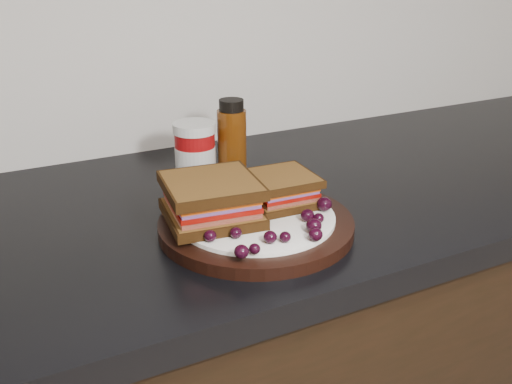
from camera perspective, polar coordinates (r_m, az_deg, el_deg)
countertop at (r=0.95m, az=-0.17°, el=-1.42°), size 3.98×0.60×0.04m
plate at (r=0.82m, az=-0.00°, el=-3.28°), size 0.28×0.28×0.02m
sandwich_left at (r=0.79m, az=-4.48°, el=-0.75°), size 0.14×0.14×0.06m
sandwich_right at (r=0.85m, az=2.53°, el=0.32°), size 0.10×0.10×0.04m
grape_0 at (r=0.74m, az=-4.62°, el=-4.40°), size 0.02×0.02×0.02m
grape_1 at (r=0.75m, az=-2.03°, el=-4.10°), size 0.02×0.02×0.01m
grape_2 at (r=0.70m, az=-1.46°, el=-5.98°), size 0.02×0.02×0.02m
grape_3 at (r=0.71m, az=-0.14°, el=-5.71°), size 0.01×0.01×0.01m
grape_4 at (r=0.74m, az=1.42°, el=-4.53°), size 0.02×0.02×0.02m
grape_5 at (r=0.74m, az=2.94°, el=-4.51°), size 0.02×0.02×0.01m
grape_6 at (r=0.74m, az=5.97°, el=-4.25°), size 0.02×0.02×0.02m
grape_7 at (r=0.76m, az=5.80°, el=-3.37°), size 0.02×0.02×0.02m
grape_8 at (r=0.79m, az=6.28°, el=-2.62°), size 0.02×0.02×0.01m
grape_9 at (r=0.80m, az=5.17°, el=-2.35°), size 0.02×0.02×0.02m
grape_10 at (r=0.83m, az=6.85°, el=-1.20°), size 0.02×0.02×0.02m
grape_11 at (r=0.84m, az=3.90°, el=-0.98°), size 0.02×0.02×0.01m
grape_12 at (r=0.86m, az=4.69°, el=-0.30°), size 0.02×0.02×0.02m
grape_13 at (r=0.87m, az=2.78°, el=0.10°), size 0.02×0.02×0.02m
grape_14 at (r=0.85m, az=-5.05°, el=-0.82°), size 0.02×0.02×0.01m
grape_15 at (r=0.82m, az=-3.38°, el=-1.51°), size 0.02×0.02×0.01m
grape_16 at (r=0.80m, az=-5.71°, el=-2.49°), size 0.02×0.02×0.01m
grape_17 at (r=0.80m, az=-5.03°, el=-2.26°), size 0.02×0.02×0.02m
grape_18 at (r=0.76m, az=-6.16°, el=-3.59°), size 0.02×0.02×0.02m
grape_19 at (r=0.83m, az=-5.29°, el=-1.25°), size 0.02×0.02×0.02m
grape_20 at (r=0.80m, az=-3.59°, el=-2.34°), size 0.02×0.02×0.02m
grape_21 at (r=0.79m, az=-4.78°, el=-2.65°), size 0.02×0.02×0.02m
condiment_jar at (r=0.98m, az=-6.10°, el=3.89°), size 0.09×0.09×0.11m
oil_bottle at (r=1.00m, az=-2.42°, el=5.30°), size 0.05×0.05×0.14m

